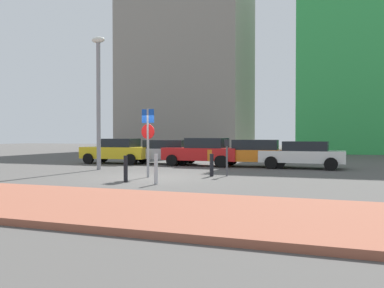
{
  "coord_description": "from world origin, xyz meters",
  "views": [
    {
      "loc": [
        6.71,
        -14.11,
        1.66
      ],
      "look_at": [
        0.93,
        2.67,
        1.3
      ],
      "focal_mm": 36.21,
      "sensor_mm": 36.0,
      "label": 1
    }
  ],
  "objects_px": {
    "parked_car_orange": "(252,153)",
    "traffic_bollard_mid": "(156,169)",
    "parked_car_yellow": "(117,151)",
    "street_lamp": "(98,91)",
    "parking_meter": "(227,153)",
    "parked_car_silver": "(163,151)",
    "parked_car_white": "(303,154)",
    "traffic_bollard_far": "(212,165)",
    "parking_sign_post": "(148,134)",
    "traffic_bollard_near": "(126,169)",
    "parked_car_red": "(203,151)"
  },
  "relations": [
    {
      "from": "parked_car_yellow",
      "to": "parked_car_white",
      "type": "height_order",
      "value": "parked_car_yellow"
    },
    {
      "from": "parked_car_red",
      "to": "parking_meter",
      "type": "height_order",
      "value": "parked_car_red"
    },
    {
      "from": "parking_sign_post",
      "to": "parking_meter",
      "type": "relative_size",
      "value": 1.82
    },
    {
      "from": "parked_car_yellow",
      "to": "parking_meter",
      "type": "bearing_deg",
      "value": -32.1
    },
    {
      "from": "parked_car_silver",
      "to": "parking_meter",
      "type": "height_order",
      "value": "parking_meter"
    },
    {
      "from": "parked_car_white",
      "to": "parking_sign_post",
      "type": "height_order",
      "value": "parking_sign_post"
    },
    {
      "from": "parked_car_white",
      "to": "traffic_bollard_near",
      "type": "height_order",
      "value": "parked_car_white"
    },
    {
      "from": "parked_car_orange",
      "to": "traffic_bollard_far",
      "type": "height_order",
      "value": "parked_car_orange"
    },
    {
      "from": "parked_car_orange",
      "to": "traffic_bollard_mid",
      "type": "height_order",
      "value": "parked_car_orange"
    },
    {
      "from": "parked_car_silver",
      "to": "traffic_bollard_near",
      "type": "bearing_deg",
      "value": -75.01
    },
    {
      "from": "street_lamp",
      "to": "traffic_bollard_far",
      "type": "relative_size",
      "value": 7.04
    },
    {
      "from": "parked_car_silver",
      "to": "parked_car_white",
      "type": "distance_m",
      "value": 8.21
    },
    {
      "from": "traffic_bollard_near",
      "to": "parked_car_yellow",
      "type": "bearing_deg",
      "value": 121.8
    },
    {
      "from": "parked_car_yellow",
      "to": "traffic_bollard_far",
      "type": "xyz_separation_m",
      "value": [
        7.55,
        -5.41,
        -0.32
      ]
    },
    {
      "from": "traffic_bollard_mid",
      "to": "traffic_bollard_far",
      "type": "xyz_separation_m",
      "value": [
        1.07,
        3.19,
        -0.06
      ]
    },
    {
      "from": "parked_car_white",
      "to": "traffic_bollard_far",
      "type": "distance_m",
      "value": 6.31
    },
    {
      "from": "parked_car_red",
      "to": "street_lamp",
      "type": "relative_size",
      "value": 0.67
    },
    {
      "from": "street_lamp",
      "to": "parked_car_yellow",
      "type": "bearing_deg",
      "value": 108.33
    },
    {
      "from": "traffic_bollard_near",
      "to": "parked_car_white",
      "type": "bearing_deg",
      "value": 55.2
    },
    {
      "from": "street_lamp",
      "to": "traffic_bollard_near",
      "type": "distance_m",
      "value": 6.59
    },
    {
      "from": "parking_meter",
      "to": "traffic_bollard_mid",
      "type": "distance_m",
      "value": 3.89
    },
    {
      "from": "traffic_bollard_far",
      "to": "parked_car_orange",
      "type": "bearing_deg",
      "value": 82.72
    },
    {
      "from": "street_lamp",
      "to": "traffic_bollard_far",
      "type": "bearing_deg",
      "value": -11.38
    },
    {
      "from": "parked_car_orange",
      "to": "parking_meter",
      "type": "bearing_deg",
      "value": -91.48
    },
    {
      "from": "parking_sign_post",
      "to": "traffic_bollard_near",
      "type": "height_order",
      "value": "parking_sign_post"
    },
    {
      "from": "parking_meter",
      "to": "traffic_bollard_mid",
      "type": "height_order",
      "value": "parking_meter"
    },
    {
      "from": "parked_car_orange",
      "to": "parked_car_yellow",
      "type": "bearing_deg",
      "value": -179.25
    },
    {
      "from": "parking_sign_post",
      "to": "traffic_bollard_near",
      "type": "xyz_separation_m",
      "value": [
        -0.06,
        -1.74,
        -1.27
      ]
    },
    {
      "from": "parked_car_red",
      "to": "traffic_bollard_far",
      "type": "xyz_separation_m",
      "value": [
        2.06,
        -5.42,
        -0.34
      ]
    },
    {
      "from": "parked_car_silver",
      "to": "parked_car_orange",
      "type": "bearing_deg",
      "value": -6.44
    },
    {
      "from": "parked_car_silver",
      "to": "street_lamp",
      "type": "relative_size",
      "value": 0.7
    },
    {
      "from": "parked_car_yellow",
      "to": "traffic_bollard_mid",
      "type": "xyz_separation_m",
      "value": [
        6.48,
        -8.6,
        -0.26
      ]
    },
    {
      "from": "parked_car_yellow",
      "to": "street_lamp",
      "type": "height_order",
      "value": "street_lamp"
    },
    {
      "from": "parked_car_orange",
      "to": "traffic_bollard_near",
      "type": "height_order",
      "value": "parked_car_orange"
    },
    {
      "from": "parking_meter",
      "to": "street_lamp",
      "type": "bearing_deg",
      "value": 172.11
    },
    {
      "from": "parked_car_silver",
      "to": "traffic_bollard_mid",
      "type": "distance_m",
      "value": 10.06
    },
    {
      "from": "parked_car_yellow",
      "to": "traffic_bollard_mid",
      "type": "relative_size",
      "value": 3.95
    },
    {
      "from": "parked_car_silver",
      "to": "parked_car_orange",
      "type": "distance_m",
      "value": 5.55
    },
    {
      "from": "street_lamp",
      "to": "traffic_bollard_mid",
      "type": "relative_size",
      "value": 6.25
    },
    {
      "from": "traffic_bollard_near",
      "to": "traffic_bollard_far",
      "type": "distance_m",
      "value": 3.78
    },
    {
      "from": "parking_meter",
      "to": "traffic_bollard_mid",
      "type": "bearing_deg",
      "value": -115.08
    },
    {
      "from": "parking_meter",
      "to": "street_lamp",
      "type": "relative_size",
      "value": 0.23
    },
    {
      "from": "parked_car_white",
      "to": "traffic_bollard_mid",
      "type": "bearing_deg",
      "value": -117.43
    },
    {
      "from": "parked_car_red",
      "to": "street_lamp",
      "type": "height_order",
      "value": "street_lamp"
    },
    {
      "from": "traffic_bollard_mid",
      "to": "traffic_bollard_far",
      "type": "relative_size",
      "value": 1.13
    },
    {
      "from": "parked_car_red",
      "to": "traffic_bollard_mid",
      "type": "xyz_separation_m",
      "value": [
        0.99,
        -8.61,
        -0.28
      ]
    },
    {
      "from": "parked_car_silver",
      "to": "parked_car_red",
      "type": "xyz_separation_m",
      "value": [
        2.76,
        -0.72,
        0.04
      ]
    },
    {
      "from": "parked_car_white",
      "to": "parking_meter",
      "type": "bearing_deg",
      "value": -119.02
    },
    {
      "from": "parking_meter",
      "to": "traffic_bollard_far",
      "type": "relative_size",
      "value": 1.64
    },
    {
      "from": "parked_car_red",
      "to": "traffic_bollard_far",
      "type": "bearing_deg",
      "value": -69.23
    }
  ]
}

